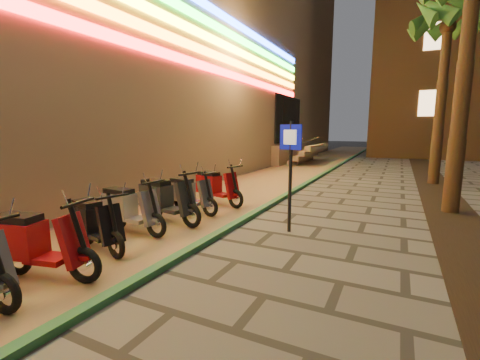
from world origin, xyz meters
The scene contains 13 objects.
ground centered at (0.00, 0.00, 0.00)m, with size 120.00×120.00×0.00m, color #474442.
parking_strip centered at (-2.60, 10.00, 0.01)m, with size 3.40×60.00×0.01m, color #8C7251.
green_curb centered at (-0.90, 10.00, 0.05)m, with size 0.18×60.00×0.10m, color #246138.
planting_strip centered at (3.60, 5.00, 0.01)m, with size 1.20×40.00×0.02m, color black.
mall_building centered at (-15.47, 10.02, 7.48)m, with size 24.23×44.00×15.00m.
palm_d centered at (3.60, 12.00, 5.94)m, with size 2.97×3.02×7.16m.
pedestrian_sign centered at (0.29, 3.57, 1.51)m, with size 0.50×0.17×2.33m.
scooter_4 centered at (-2.36, -0.15, 0.53)m, with size 1.74×0.83×1.22m.
scooter_5 centered at (-2.57, 1.05, 0.49)m, with size 1.59×0.78×1.12m.
scooter_6 centered at (-2.76, 2.04, 0.52)m, with size 1.69×0.59×1.19m.
scooter_7 centered at (-2.56, 2.97, 0.55)m, with size 1.81×0.73×1.27m.
scooter_8 centered at (-2.58, 3.97, 0.49)m, with size 1.62×0.72×1.13m.
scooter_9 centered at (-2.44, 5.08, 0.53)m, with size 1.71×0.85×1.21m.
Camera 1 is at (2.29, -2.81, 2.16)m, focal length 24.00 mm.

